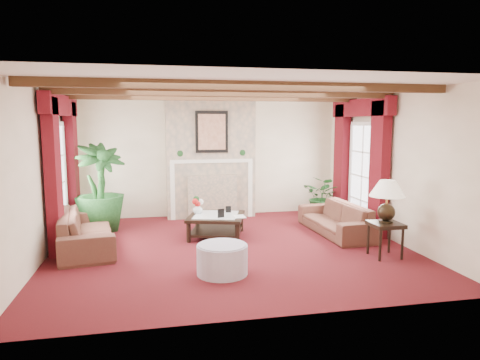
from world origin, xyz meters
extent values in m
plane|color=#400B11|center=(0.00, 0.00, 0.00)|extent=(6.00, 6.00, 0.00)
plane|color=white|center=(0.00, 0.00, 2.70)|extent=(6.00, 6.00, 0.00)
cube|color=beige|center=(0.00, 2.75, 1.35)|extent=(6.00, 0.02, 2.70)
cube|color=beige|center=(-3.00, 0.00, 1.35)|extent=(0.02, 5.50, 2.70)
cube|color=beige|center=(3.00, 0.00, 1.35)|extent=(0.02, 5.50, 2.70)
imported|color=black|center=(-2.45, 0.48, 0.43)|extent=(2.37, 1.29, 0.85)
imported|color=black|center=(2.19, 0.54, 0.39)|extent=(2.06, 0.78, 0.78)
imported|color=black|center=(-2.34, 1.67, 0.49)|extent=(2.49, 2.59, 0.98)
imported|color=black|center=(2.52, 2.00, 0.37)|extent=(1.77, 1.77, 0.73)
cylinder|color=#A19EB4|center=(-0.35, -1.27, 0.21)|extent=(0.73, 0.73, 0.42)
imported|color=silver|center=(-0.47, 0.97, 0.51)|extent=(0.23, 0.23, 0.19)
imported|color=black|center=(0.15, 0.48, 0.56)|extent=(0.21, 0.03, 0.29)
camera|label=1|loc=(-1.27, -7.09, 2.14)|focal=32.00mm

